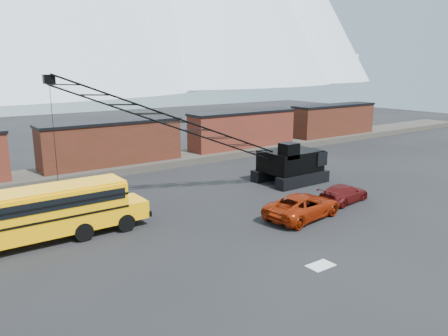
# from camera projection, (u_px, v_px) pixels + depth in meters

# --- Properties ---
(ground) EXTENTS (160.00, 160.00, 0.00)m
(ground) POSITION_uv_depth(u_px,v_px,m) (262.00, 243.00, 25.02)
(ground) COLOR black
(ground) RESTS_ON ground
(gravel_berm) EXTENTS (120.00, 5.00, 0.70)m
(gravel_berm) POSITION_uv_depth(u_px,v_px,m) (113.00, 167.00, 42.29)
(gravel_berm) COLOR #49433C
(gravel_berm) RESTS_ON ground
(boxcar_mid) EXTENTS (13.70, 3.10, 4.17)m
(boxcar_mid) POSITION_uv_depth(u_px,v_px,m) (112.00, 143.00, 41.75)
(boxcar_mid) COLOR #4D1D15
(boxcar_mid) RESTS_ON gravel_berm
(boxcar_east_near) EXTENTS (13.70, 3.10, 4.17)m
(boxcar_east_near) POSITION_uv_depth(u_px,v_px,m) (243.00, 129.00, 50.90)
(boxcar_east_near) COLOR #4E2116
(boxcar_east_near) RESTS_ON gravel_berm
(boxcar_east_far) EXTENTS (13.70, 3.10, 4.17)m
(boxcar_east_far) POSITION_uv_depth(u_px,v_px,m) (334.00, 120.00, 60.04)
(boxcar_east_far) COLOR #4D1D15
(boxcar_east_far) RESTS_ON gravel_berm
(snow_patch) EXTENTS (1.40, 0.90, 0.02)m
(snow_patch) POSITION_uv_depth(u_px,v_px,m) (321.00, 265.00, 22.15)
(snow_patch) COLOR silver
(snow_patch) RESTS_ON ground
(school_bus) EXTENTS (11.65, 2.65, 3.19)m
(school_bus) POSITION_uv_depth(u_px,v_px,m) (43.00, 212.00, 24.75)
(school_bus) COLOR #FFA805
(school_bus) RESTS_ON ground
(red_pickup) EXTENTS (6.23, 3.49, 1.64)m
(red_pickup) POSITION_uv_depth(u_px,v_px,m) (303.00, 206.00, 29.01)
(red_pickup) COLOR maroon
(red_pickup) RESTS_ON ground
(maroon_suv) EXTENTS (4.91, 2.52, 1.36)m
(maroon_suv) POSITION_uv_depth(u_px,v_px,m) (344.00, 193.00, 32.40)
(maroon_suv) COLOR #4B0D0D
(maroon_suv) RESTS_ON ground
(crawler_crane) EXTENTS (22.06, 5.76, 9.57)m
(crawler_crane) POSITION_uv_depth(u_px,v_px,m) (186.00, 126.00, 32.95)
(crawler_crane) COLOR black
(crawler_crane) RESTS_ON ground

